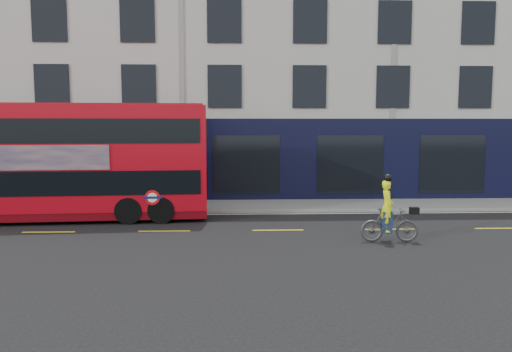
{
  "coord_description": "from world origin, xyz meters",
  "views": [
    {
      "loc": [
        2.54,
        -15.78,
        3.73
      ],
      "look_at": [
        3.22,
        1.62,
        1.92
      ],
      "focal_mm": 35.0,
      "sensor_mm": 36.0,
      "label": 1
    }
  ],
  "objects": [
    {
      "name": "pavement",
      "position": [
        0.0,
        6.5,
        0.06
      ],
      "size": [
        60.0,
        3.0,
        0.12
      ],
      "primitive_type": "cube",
      "color": "slate",
      "rests_on": "ground"
    },
    {
      "name": "road_edge_line",
      "position": [
        0.0,
        4.7,
        0.0
      ],
      "size": [
        58.0,
        0.1,
        0.01
      ],
      "primitive_type": "cube",
      "color": "silver",
      "rests_on": "ground"
    },
    {
      "name": "bus",
      "position": [
        -4.18,
        3.8,
        2.31
      ],
      "size": [
        11.32,
        3.26,
        4.51
      ],
      "rotation": [
        0.0,
        0.0,
        0.07
      ],
      "color": "#AB0613",
      "rests_on": "ground"
    },
    {
      "name": "kerb",
      "position": [
        0.0,
        5.0,
        0.07
      ],
      "size": [
        60.0,
        0.12,
        0.13
      ],
      "primitive_type": "cube",
      "color": "gray",
      "rests_on": "ground"
    },
    {
      "name": "cyclist",
      "position": [
        7.37,
        -0.37,
        0.73
      ],
      "size": [
        1.85,
        0.61,
        2.18
      ],
      "rotation": [
        0.0,
        0.0,
        -0.05
      ],
      "color": "#424547",
      "rests_on": "ground"
    },
    {
      "name": "ground",
      "position": [
        0.0,
        0.0,
        0.0
      ],
      "size": [
        120.0,
        120.0,
        0.0
      ],
      "primitive_type": "plane",
      "color": "black",
      "rests_on": "ground"
    },
    {
      "name": "building_terrace",
      "position": [
        0.0,
        12.94,
        7.49
      ],
      "size": [
        50.0,
        10.07,
        15.0
      ],
      "color": "#B3B0A8",
      "rests_on": "ground"
    },
    {
      "name": "lane_dashes",
      "position": [
        0.0,
        1.5,
        0.0
      ],
      "size": [
        58.0,
        0.12,
        0.01
      ],
      "primitive_type": null,
      "color": "gold",
      "rests_on": "ground"
    }
  ]
}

